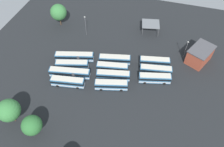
{
  "coord_description": "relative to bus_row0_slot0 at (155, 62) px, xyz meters",
  "views": [
    {
      "loc": [
        -14.55,
        49.8,
        61.4
      ],
      "look_at": [
        0.0,
        0.78,
        1.49
      ],
      "focal_mm": 35.57,
      "sensor_mm": 36.0,
      "label": 1
    }
  ],
  "objects": [
    {
      "name": "ground_plane",
      "position": [
        13.57,
        8.93,
        -1.81
      ],
      "size": [
        108.78,
        108.78,
        0.0
      ],
      "primitive_type": "plane",
      "color": "black"
    },
    {
      "name": "bus_row0_slot0",
      "position": [
        0.0,
        0.0,
        0.0
      ],
      "size": [
        11.19,
        4.61,
        3.43
      ],
      "color": "teal",
      "rests_on": "ground_plane"
    },
    {
      "name": "bus_row0_slot1",
      "position": [
        -1.08,
        4.05,
        0.0
      ],
      "size": [
        11.53,
        4.36,
        3.43
      ],
      "color": "teal",
      "rests_on": "ground_plane"
    },
    {
      "name": "bus_row0_slot2",
      "position": [
        -1.35,
        7.8,
        0.0
      ],
      "size": [
        11.3,
        5.09,
        3.43
      ],
      "color": "teal",
      "rests_on": "ground_plane"
    },
    {
      "name": "bus_row1_slot0",
      "position": [
        14.49,
        3.05,
        0.0
      ],
      "size": [
        11.85,
        4.99,
        3.43
      ],
      "color": "teal",
      "rests_on": "ground_plane"
    },
    {
      "name": "bus_row1_slot1",
      "position": [
        14.19,
        7.18,
        0.0
      ],
      "size": [
        11.54,
        4.53,
        3.43
      ],
      "color": "teal",
      "rests_on": "ground_plane"
    },
    {
      "name": "bus_row1_slot2",
      "position": [
        12.86,
        10.67,
        0.0
      ],
      "size": [
        11.92,
        4.9,
        3.43
      ],
      "color": "teal",
      "rests_on": "ground_plane"
    },
    {
      "name": "bus_row1_slot3",
      "position": [
        12.3,
        14.9,
        0.0
      ],
      "size": [
        11.36,
        5.2,
        3.43
      ],
      "color": "teal",
      "rests_on": "ground_plane"
    },
    {
      "name": "bus_row2_slot0",
      "position": [
        29.4,
        5.97,
        0.0
      ],
      "size": [
        14.54,
        6.16,
        3.43
      ],
      "color": "teal",
      "rests_on": "ground_plane"
    },
    {
      "name": "bus_row2_slot1",
      "position": [
        28.68,
        10.09,
        0.0
      ],
      "size": [
        12.06,
        5.56,
        3.43
      ],
      "color": "teal",
      "rests_on": "ground_plane"
    },
    {
      "name": "bus_row2_slot2",
      "position": [
        27.9,
        13.93,
        0.0
      ],
      "size": [
        14.6,
        5.14,
        3.43
      ],
      "color": "teal",
      "rests_on": "ground_plane"
    },
    {
      "name": "bus_row2_slot3",
      "position": [
        26.96,
        17.89,
        0.0
      ],
      "size": [
        11.7,
        4.37,
        3.43
      ],
      "color": "teal",
      "rests_on": "ground_plane"
    },
    {
      "name": "depot_building",
      "position": [
        -15.59,
        -7.06,
        1.32
      ],
      "size": [
        10.61,
        12.02,
        6.24
      ],
      "color": "#99422D",
      "rests_on": "ground_plane"
    },
    {
      "name": "maintenance_shelter",
      "position": [
        5.12,
        -19.25,
        2.1
      ],
      "size": [
        8.41,
        7.82,
        4.15
      ],
      "color": "slate",
      "rests_on": "ground_plane"
    },
    {
      "name": "lamp_post_by_building",
      "position": [
        -10.07,
        -6.72,
        2.82
      ],
      "size": [
        0.56,
        0.28,
        8.44
      ],
      "color": "slate",
      "rests_on": "ground_plane"
    },
    {
      "name": "lamp_post_far_corner",
      "position": [
        30.53,
        -9.26,
        3.21
      ],
      "size": [
        0.56,
        0.28,
        9.21
      ],
      "color": "slate",
      "rests_on": "ground_plane"
    },
    {
      "name": "tree_northeast",
      "position": [
        37.09,
        35.22,
        4.11
      ],
      "size": [
        6.78,
        6.78,
        9.32
      ],
      "color": "brown",
      "rests_on": "ground_plane"
    },
    {
      "name": "tree_south_edge",
      "position": [
        44.02,
        -12.62,
        4.7
      ],
      "size": [
        6.92,
        6.92,
        9.99
      ],
      "color": "brown",
      "rests_on": "ground_plane"
    },
    {
      "name": "tree_north_edge",
      "position": [
        28.72,
        37.21,
        3.27
      ],
      "size": [
        5.81,
        5.81,
        8.0
      ],
      "color": "brown",
      "rests_on": "ground_plane"
    }
  ]
}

